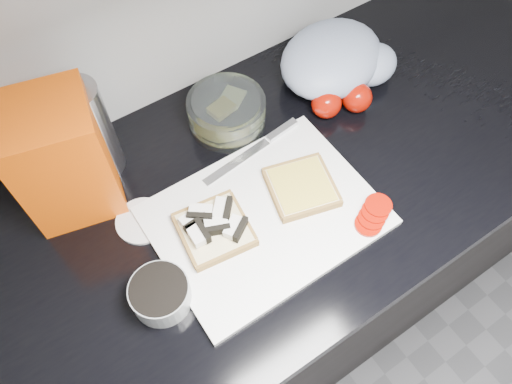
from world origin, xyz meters
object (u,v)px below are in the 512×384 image
(glass_bowl, at_px, (227,112))
(bread_bag, at_px, (62,159))
(cutting_board, at_px, (265,216))
(steel_canister, at_px, (89,132))

(glass_bowl, height_order, bread_bag, bread_bag)
(cutting_board, bearing_deg, steel_canister, 125.46)
(steel_canister, bearing_deg, bread_bag, -145.85)
(glass_bowl, relative_size, bread_bag, 0.67)
(bread_bag, xyz_separation_m, steel_canister, (0.06, 0.04, -0.02))
(cutting_board, xyz_separation_m, steel_canister, (-0.20, 0.28, 0.10))
(cutting_board, relative_size, bread_bag, 1.68)
(steel_canister, bearing_deg, cutting_board, -54.54)
(bread_bag, relative_size, steel_canister, 1.15)
(glass_bowl, distance_m, steel_canister, 0.27)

